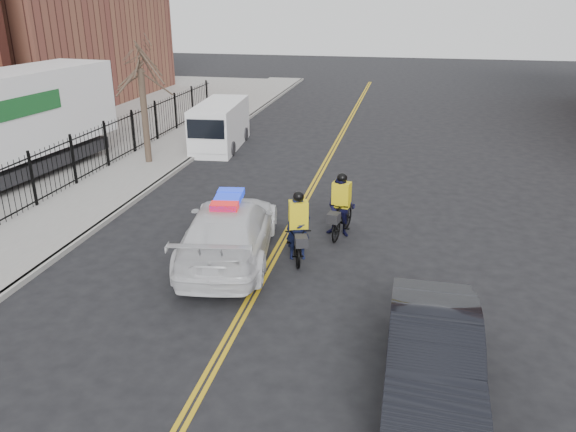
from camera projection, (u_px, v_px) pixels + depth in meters
The scene contains 12 objects.
ground at pixel (256, 290), 14.23m from camera, with size 120.00×120.00×0.00m, color black.
center_line_left at pixel (308, 190), 21.52m from camera, with size 0.10×60.00×0.01m, color gold.
center_line_right at pixel (313, 191), 21.49m from camera, with size 0.10×60.00×0.01m, color gold.
sidewalk at pixel (130, 176), 22.95m from camera, with size 3.00×60.00×0.15m, color gray.
curb at pixel (164, 179), 22.65m from camera, with size 0.20×60.00×0.15m, color gray.
iron_fence at pixel (94, 152), 22.90m from camera, with size 0.12×28.00×2.00m, color black, non-canonical shape.
street_tree at pixel (142, 84), 23.53m from camera, with size 3.20×3.20×4.80m.
police_cruiser at pixel (229, 230), 15.68m from camera, with size 3.19×6.09×1.84m.
dark_sedan at pixel (433, 356), 10.30m from camera, with size 1.66×4.76×1.57m, color black.
cargo_van at pixel (219, 126), 27.23m from camera, with size 2.32×5.30×2.16m.
cyclist_near at pixel (298, 235), 15.72m from camera, with size 1.29×2.15×1.99m.
cyclist_far at pixel (341, 211), 17.20m from camera, with size 1.01×2.06×2.02m.
Camera 1 is at (3.44, -12.11, 6.94)m, focal length 35.00 mm.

